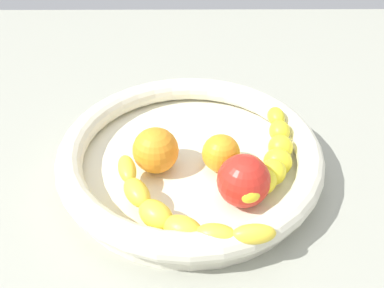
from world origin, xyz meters
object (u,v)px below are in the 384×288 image
fruit_bowl (192,155)px  tomato_red (246,181)px  banana_draped_left (177,214)px  orange_front (223,153)px  orange_mid_left (158,150)px  banana_draped_right (276,157)px

fruit_bowl → tomato_red: size_ratio=5.48×
banana_draped_left → orange_front: size_ratio=3.67×
orange_front → orange_mid_left: (8.68, -0.05, 0.52)cm
fruit_bowl → banana_draped_left: bearing=81.6°
banana_draped_left → orange_mid_left: orange_mid_left is taller
banana_draped_left → banana_draped_right: size_ratio=0.98×
orange_front → tomato_red: (-2.35, 6.03, 0.72)cm
orange_mid_left → banana_draped_left: bearing=104.7°
banana_draped_left → orange_mid_left: bearing=-75.3°
orange_front → banana_draped_left: bearing=60.8°
fruit_bowl → banana_draped_right: bearing=168.4°
tomato_red → banana_draped_left: bearing=28.8°
orange_front → orange_mid_left: orange_mid_left is taller
banana_draped_right → orange_mid_left: size_ratio=3.11×
banana_draped_right → orange_front: size_ratio=3.73×
fruit_bowl → orange_mid_left: orange_mid_left is taller
banana_draped_left → tomato_red: size_ratio=2.87×
banana_draped_left → banana_draped_right: (-12.79, -9.73, 0.17)cm
fruit_bowl → banana_draped_left: 12.22cm
banana_draped_right → banana_draped_left: bearing=37.3°
fruit_bowl → banana_draped_right: size_ratio=1.88×
banana_draped_left → banana_draped_right: banana_draped_right is taller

